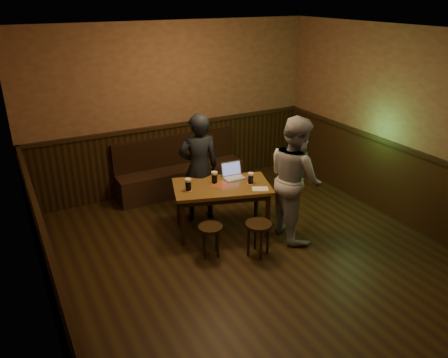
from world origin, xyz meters
TOP-DOWN VIEW (x-y plane):
  - room at (0.00, 0.22)m, footprint 5.04×6.04m
  - bench at (-0.04, 2.75)m, footprint 2.20×0.50m
  - pub_table at (-0.04, 1.21)m, footprint 1.50×1.13m
  - stool_left at (-0.47, 0.70)m, footprint 0.42×0.42m
  - stool_right at (0.08, 0.41)m, footprint 0.43×0.43m
  - pint_left at (-0.52, 1.26)m, footprint 0.11×0.11m
  - pint_mid at (-0.09, 1.32)m, footprint 0.11×0.11m
  - pint_right at (0.35, 1.06)m, footprint 0.11×0.11m
  - laptop at (0.24, 1.37)m, footprint 0.32×0.27m
  - menu at (0.37, 0.85)m, footprint 0.26×0.23m
  - person_suit at (-0.16, 1.70)m, footprint 0.66×0.50m
  - person_grey at (0.79, 0.64)m, footprint 0.77×0.92m

SIDE VIEW (x-z plane):
  - bench at x=-0.04m, z-range -0.16..0.79m
  - stool_left at x=-0.47m, z-range 0.13..0.56m
  - stool_right at x=0.08m, z-range 0.14..0.61m
  - pub_table at x=-0.04m, z-range 0.26..0.98m
  - menu at x=0.37m, z-range 0.72..0.72m
  - laptop at x=0.24m, z-range 0.66..0.88m
  - pint_right at x=0.35m, z-range 0.72..0.88m
  - pint_left at x=-0.52m, z-range 0.72..0.89m
  - pint_mid at x=-0.09m, z-range 0.72..0.89m
  - person_suit at x=-0.16m, z-range 0.00..1.64m
  - person_grey at x=0.79m, z-range 0.00..1.73m
  - room at x=0.00m, z-range -0.22..2.62m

